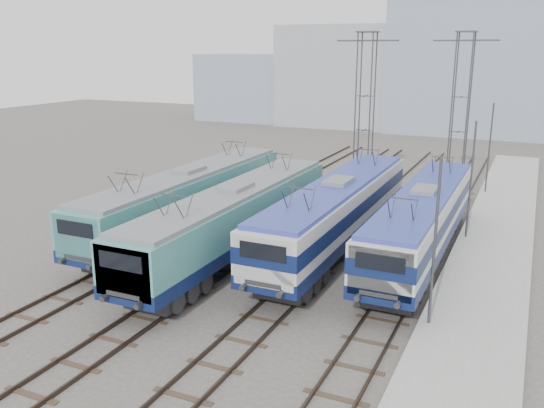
{
  "coord_description": "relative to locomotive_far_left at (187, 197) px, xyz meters",
  "views": [
    {
      "loc": [
        11.68,
        -19.56,
        10.87
      ],
      "look_at": [
        -0.59,
        7.0,
        2.93
      ],
      "focal_mm": 38.0,
      "sensor_mm": 36.0,
      "label": 1
    }
  ],
  "objects": [
    {
      "name": "catenary_tower_east",
      "position": [
        13.25,
        15.64,
        4.3
      ],
      "size": [
        4.5,
        1.2,
        12.0
      ],
      "color": "#3F4247",
      "rests_on": "ground"
    },
    {
      "name": "mast_rear",
      "position": [
        15.35,
        17.64,
        1.16
      ],
      "size": [
        0.12,
        0.12,
        7.0
      ],
      "primitive_type": "cylinder",
      "color": "#3F4247",
      "rests_on": "ground"
    },
    {
      "name": "locomotive_far_right",
      "position": [
        13.5,
        1.55,
        -0.04
      ],
      "size": [
        2.85,
        18.03,
        3.39
      ],
      "color": "#0E1A47",
      "rests_on": "ground"
    },
    {
      "name": "locomotive_center_left",
      "position": [
        4.5,
        -2.51,
        -0.03
      ],
      "size": [
        2.94,
        18.61,
        3.5
      ],
      "color": "#0E1A47",
      "rests_on": "ground"
    },
    {
      "name": "mast_mid",
      "position": [
        15.35,
        5.64,
        1.16
      ],
      "size": [
        0.12,
        0.12,
        7.0
      ],
      "primitive_type": "cylinder",
      "color": "#3F4247",
      "rests_on": "ground"
    },
    {
      "name": "catenary_tower_west",
      "position": [
        6.75,
        13.64,
        4.3
      ],
      "size": [
        4.5,
        1.2,
        12.0
      ],
      "color": "#3F4247",
      "rests_on": "ground"
    },
    {
      "name": "building_far_west",
      "position": [
        -23.25,
        53.64,
        2.66
      ],
      "size": [
        14.0,
        10.0,
        10.0
      ],
      "primitive_type": "cube",
      "color": "#8692A6",
      "rests_on": "ground"
    },
    {
      "name": "building_center",
      "position": [
        10.75,
        53.64,
        6.66
      ],
      "size": [
        22.0,
        14.0,
        18.0
      ],
      "primitive_type": "cube",
      "color": "#8692A6",
      "rests_on": "ground"
    },
    {
      "name": "platform",
      "position": [
        16.95,
        -0.36,
        -2.19
      ],
      "size": [
        4.0,
        70.0,
        0.3
      ],
      "primitive_type": "cube",
      "color": "#9E9E99",
      "rests_on": "ground"
    },
    {
      "name": "building_west",
      "position": [
        -7.25,
        53.64,
        4.66
      ],
      "size": [
        18.0,
        12.0,
        14.0
      ],
      "primitive_type": "cube",
      "color": "#939CA5",
      "rests_on": "ground"
    },
    {
      "name": "locomotive_far_left",
      "position": [
        0.0,
        0.0,
        0.0
      ],
      "size": [
        2.99,
        18.87,
        3.55
      ],
      "color": "#0E1A47",
      "rests_on": "ground"
    },
    {
      "name": "locomotive_center_right",
      "position": [
        9.0,
        0.87,
        0.06
      ],
      "size": [
        2.98,
        18.87,
        3.55
      ],
      "color": "#0E1A47",
      "rests_on": "ground"
    },
    {
      "name": "mast_front",
      "position": [
        15.35,
        -6.36,
        1.16
      ],
      "size": [
        0.12,
        0.12,
        7.0
      ],
      "primitive_type": "cylinder",
      "color": "#3F4247",
      "rests_on": "ground"
    },
    {
      "name": "ground",
      "position": [
        6.75,
        -8.36,
        -2.34
      ],
      "size": [
        160.0,
        160.0,
        0.0
      ],
      "primitive_type": "plane",
      "color": "#514C47"
    }
  ]
}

